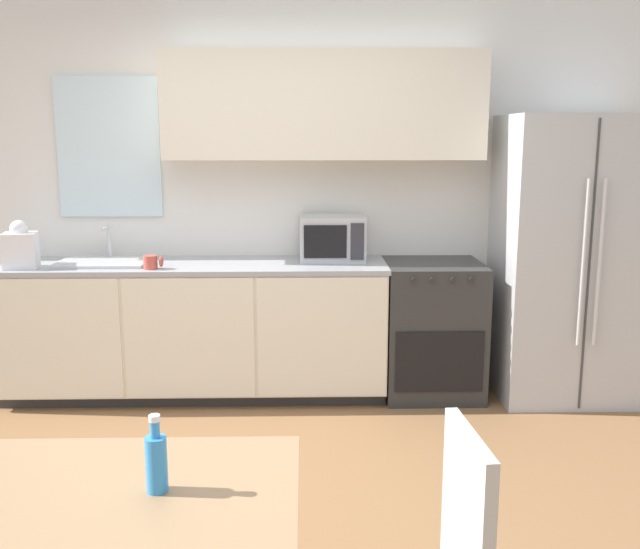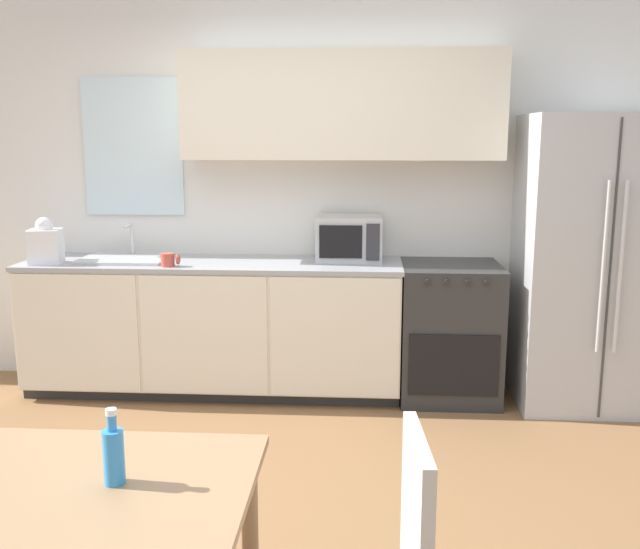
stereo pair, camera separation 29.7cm
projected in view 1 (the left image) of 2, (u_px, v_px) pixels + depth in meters
ground_plane at (226, 529)px, 3.16m from camera, size 12.00×12.00×0.00m
wall_back at (264, 174)px, 4.83m from camera, size 12.00×0.38×2.70m
kitchen_counter at (197, 329)px, 4.72m from camera, size 2.50×0.63×0.90m
oven_range at (432, 329)px, 4.76m from camera, size 0.64×0.63×0.89m
refrigerator at (568, 259)px, 4.65m from camera, size 0.88×0.74×1.84m
kitchen_sink at (104, 261)px, 4.63m from camera, size 0.57×0.41×0.23m
microwave at (332, 238)px, 4.73m from camera, size 0.43×0.35×0.30m
coffee_mug at (152, 262)px, 4.42m from camera, size 0.12×0.09×0.08m
grocery_bag_0 at (20, 247)px, 4.44m from camera, size 0.22×0.20×0.30m
dining_table at (90, 535)px, 1.97m from camera, size 1.15×0.84×0.73m
drink_bottle at (156, 461)px, 1.99m from camera, size 0.06×0.06×0.23m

